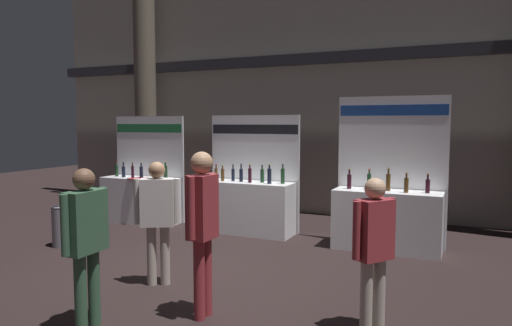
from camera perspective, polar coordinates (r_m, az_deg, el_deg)
The scene contains 10 objects.
ground_plane at distance 6.89m, azimuth -5.15°, elevation -13.02°, with size 29.38×29.38×0.00m, color black.
hall_colonnade at distance 10.95m, azimuth 7.28°, elevation 10.47°, with size 14.69×1.06×6.47m.
exhibitor_booth_0 at distance 10.27m, azimuth -13.82°, elevation -3.84°, with size 1.76×0.74×2.26m.
exhibitor_booth_1 at distance 9.01m, azimuth -0.99°, elevation -4.83°, with size 1.88×0.66×2.27m.
exhibitor_booth_2 at distance 8.10m, azimuth 15.78°, elevation -5.89°, with size 1.83×0.66×2.57m.
trash_bin at distance 8.74m, azimuth -22.58°, elevation -7.17°, with size 0.35×0.35×0.69m.
visitor_0 at distance 4.85m, azimuth 14.23°, elevation -9.48°, with size 0.39×0.45×1.58m.
visitor_1 at distance 5.08m, azimuth -6.59°, elevation -6.95°, with size 0.24×0.49×1.82m.
visitor_2 at distance 6.22m, azimuth -11.96°, elevation -5.94°, with size 0.53×0.38×1.62m.
visitor_4 at distance 5.10m, azimuth -20.13°, elevation -8.12°, with size 0.22×0.62×1.67m.
Camera 1 is at (3.27, -5.68, 2.12)m, focal length 32.68 mm.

